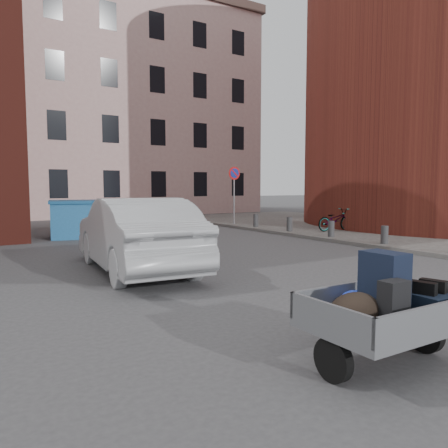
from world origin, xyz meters
TOP-DOWN VIEW (x-y plane):
  - ground at (0.00, 0.00)m, footprint 120.00×120.00m
  - sidewalk at (10.00, 4.00)m, footprint 9.00×24.00m
  - building_pink at (6.00, 22.00)m, footprint 16.00×8.00m
  - no_parking_sign at (6.00, 9.48)m, footprint 0.60×0.09m
  - bollards at (6.00, 3.40)m, footprint 0.22×9.02m
  - barriers at (4.20, 15.00)m, footprint 4.70×0.18m
  - trailer at (-1.51, -4.51)m, footprint 1.62×1.82m
  - dumpster at (-0.61, 8.83)m, footprint 3.53×2.32m
  - silver_car at (-1.78, 1.79)m, footprint 2.19×5.09m
  - bicycle at (7.60, 4.73)m, footprint 1.71×0.71m

SIDE VIEW (x-z plane):
  - ground at x=0.00m, z-range 0.00..0.00m
  - sidewalk at x=10.00m, z-range 0.00..0.12m
  - bollards at x=6.00m, z-range 0.12..0.67m
  - barriers at x=4.20m, z-range 0.00..1.00m
  - bicycle at x=7.60m, z-range 0.12..1.00m
  - trailer at x=-1.51m, z-range 0.01..1.21m
  - dumpster at x=-0.61m, z-range 0.00..1.37m
  - silver_car at x=-1.78m, z-range 0.00..1.63m
  - no_parking_sign at x=6.00m, z-range 0.69..3.34m
  - building_pink at x=6.00m, z-range 0.00..14.00m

